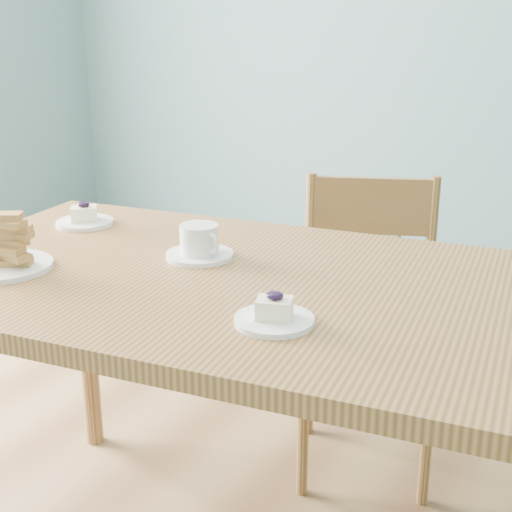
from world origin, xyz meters
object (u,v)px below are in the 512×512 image
at_px(coffee_cup, 200,244).
at_px(cheesecake_plate_near, 274,315).
at_px(dining_table, 237,311).
at_px(dining_chair, 367,327).
at_px(cheesecake_plate_far, 84,219).
at_px(biscotti_plate, 1,249).

bearing_deg(coffee_cup, cheesecake_plate_near, -17.60).
relative_size(dining_table, cheesecake_plate_near, 10.81).
relative_size(dining_chair, cheesecake_plate_far, 5.77).
height_order(cheesecake_plate_near, biscotti_plate, biscotti_plate).
xyz_separation_m(dining_table, coffee_cup, (-0.15, 0.07, 0.12)).
bearing_deg(dining_table, dining_chair, 75.88).
xyz_separation_m(dining_table, dining_chair, (0.06, 0.64, -0.27)).
height_order(coffee_cup, biscotti_plate, biscotti_plate).
xyz_separation_m(coffee_cup, biscotti_plate, (-0.34, -0.30, 0.01)).
relative_size(dining_chair, biscotti_plate, 4.07).
xyz_separation_m(dining_chair, cheesecake_plate_near, (0.14, -0.81, 0.37)).
bearing_deg(cheesecake_plate_near, coffee_cup, 144.93).
distance_m(dining_chair, coffee_cup, 0.72).
xyz_separation_m(cheesecake_plate_near, biscotti_plate, (-0.68, -0.06, 0.03)).
height_order(cheesecake_plate_near, coffee_cup, coffee_cup).
height_order(dining_table, cheesecake_plate_near, cheesecake_plate_near).
distance_m(dining_table, cheesecake_plate_far, 0.61).
bearing_deg(biscotti_plate, cheesecake_plate_near, 4.78).
xyz_separation_m(dining_table, biscotti_plate, (-0.48, -0.23, 0.13)).
distance_m(coffee_cup, biscotti_plate, 0.45).
xyz_separation_m(dining_table, cheesecake_plate_far, (-0.58, 0.13, 0.10)).
bearing_deg(cheesecake_plate_near, dining_chair, 99.68).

